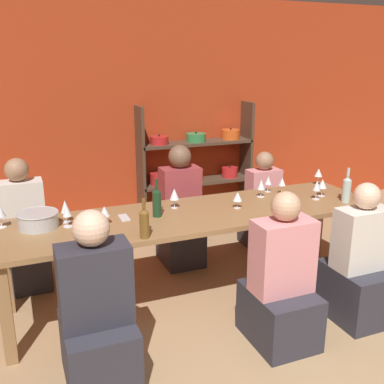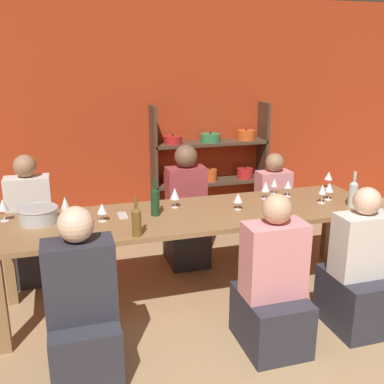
# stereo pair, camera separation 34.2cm
# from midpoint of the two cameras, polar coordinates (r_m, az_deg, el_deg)

# --- Properties ---
(wall_back_red) EXTENTS (8.80, 0.06, 2.70)m
(wall_back_red) POSITION_cam_midpoint_polar(r_m,az_deg,el_deg) (5.46, -4.02, 9.72)
(wall_back_red) COLOR #B23819
(wall_back_red) RESTS_ON ground_plane
(shelf_unit) EXTENTS (1.45, 0.30, 1.48)m
(shelf_unit) POSITION_cam_midpoint_polar(r_m,az_deg,el_deg) (5.61, 3.98, 2.62)
(shelf_unit) COLOR #4C3828
(shelf_unit) RESTS_ON ground_plane
(dining_table) EXTENTS (3.19, 0.85, 0.78)m
(dining_table) POSITION_cam_midpoint_polar(r_m,az_deg,el_deg) (3.74, 3.06, -3.80)
(dining_table) COLOR olive
(dining_table) RESTS_ON ground_plane
(mixing_bowl) EXTENTS (0.31, 0.31, 0.12)m
(mixing_bowl) POSITION_cam_midpoint_polar(r_m,az_deg,el_deg) (3.62, -16.43, -2.79)
(mixing_bowl) COLOR #B7BABC
(mixing_bowl) RESTS_ON dining_table
(wine_bottle_green) EXTENTS (0.08, 0.08, 0.31)m
(wine_bottle_green) POSITION_cam_midpoint_polar(r_m,az_deg,el_deg) (4.13, 22.05, -0.14)
(wine_bottle_green) COLOR #B2C6C1
(wine_bottle_green) RESTS_ON dining_table
(wine_bottle_dark) EXTENTS (0.07, 0.07, 0.29)m
(wine_bottle_dark) POSITION_cam_midpoint_polar(r_m,az_deg,el_deg) (3.20, -4.03, -3.71)
(wine_bottle_dark) COLOR brown
(wine_bottle_dark) RESTS_ON dining_table
(wine_bottle_amber) EXTENTS (0.07, 0.07, 0.32)m
(wine_bottle_amber) POSITION_cam_midpoint_polar(r_m,az_deg,el_deg) (3.61, -2.02, -1.14)
(wine_bottle_amber) COLOR #19381E
(wine_bottle_amber) RESTS_ON dining_table
(wine_glass_white_a) EXTENTS (0.07, 0.07, 0.15)m
(wine_glass_white_a) POSITION_cam_midpoint_polar(r_m,az_deg,el_deg) (4.29, 12.67, 1.10)
(wine_glass_white_a) COLOR white
(wine_glass_white_a) RESTS_ON dining_table
(wine_glass_empty_a) EXTENTS (0.08, 0.08, 0.16)m
(wine_glass_empty_a) POSITION_cam_midpoint_polar(r_m,az_deg,el_deg) (4.12, 11.68, 0.63)
(wine_glass_empty_a) COLOR white
(wine_glass_empty_a) RESTS_ON dining_table
(wine_glass_white_b) EXTENTS (0.08, 0.08, 0.17)m
(wine_glass_white_b) POSITION_cam_midpoint_polar(r_m,az_deg,el_deg) (3.80, 0.36, -0.29)
(wine_glass_white_b) COLOR white
(wine_glass_white_b) RESTS_ON dining_table
(wine_glass_empty_b) EXTENTS (0.07, 0.07, 0.17)m
(wine_glass_empty_b) POSITION_cam_midpoint_polar(r_m,az_deg,el_deg) (4.13, 18.53, 0.26)
(wine_glass_empty_b) COLOR white
(wine_glass_empty_b) RESTS_ON dining_table
(wine_glass_white_c) EXTENTS (0.08, 0.08, 0.16)m
(wine_glass_white_c) POSITION_cam_midpoint_polar(r_m,az_deg,el_deg) (4.25, 19.27, 0.50)
(wine_glass_white_c) COLOR white
(wine_glass_white_c) RESTS_ON dining_table
(wine_glass_red_a) EXTENTS (0.08, 0.08, 0.18)m
(wine_glass_red_a) POSITION_cam_midpoint_polar(r_m,az_deg,el_deg) (3.71, -20.51, -1.65)
(wine_glass_red_a) COLOR white
(wine_glass_red_a) RESTS_ON dining_table
(wine_glass_empty_c) EXTENTS (0.07, 0.07, 0.18)m
(wine_glass_empty_c) POSITION_cam_midpoint_polar(r_m,az_deg,el_deg) (3.64, -13.27, -1.43)
(wine_glass_empty_c) COLOR white
(wine_glass_empty_c) RESTS_ON dining_table
(wine_glass_white_d) EXTENTS (0.08, 0.08, 0.14)m
(wine_glass_white_d) POSITION_cam_midpoint_polar(r_m,az_deg,el_deg) (3.80, 8.45, -0.82)
(wine_glass_white_d) COLOR white
(wine_glass_white_d) RESTS_ON dining_table
(wine_glass_red_b) EXTENTS (0.07, 0.07, 0.16)m
(wine_glass_red_b) POSITION_cam_midpoint_polar(r_m,az_deg,el_deg) (3.55, -13.13, -2.09)
(wine_glass_red_b) COLOR white
(wine_glass_red_b) RESTS_ON dining_table
(wine_glass_white_e) EXTENTS (0.07, 0.07, 0.16)m
(wine_glass_white_e) POSITION_cam_midpoint_polar(r_m,az_deg,el_deg) (4.24, 14.38, 0.86)
(wine_glass_white_e) COLOR white
(wine_glass_white_e) RESTS_ON dining_table
(wine_glass_red_c) EXTENTS (0.08, 0.08, 0.14)m
(wine_glass_red_c) POSITION_cam_midpoint_polar(r_m,az_deg,el_deg) (3.53, -8.66, -2.20)
(wine_glass_red_c) COLOR white
(wine_glass_red_c) RESTS_ON dining_table
(wine_glass_red_d) EXTENTS (0.08, 0.08, 0.17)m
(wine_glass_red_d) POSITION_cam_midpoint_polar(r_m,az_deg,el_deg) (4.61, 19.02, 1.89)
(wine_glass_red_d) COLOR white
(wine_glass_red_d) RESTS_ON dining_table
(cell_phone) EXTENTS (0.07, 0.15, 0.01)m
(cell_phone) POSITION_cam_midpoint_polar(r_m,az_deg,el_deg) (3.65, -6.18, -3.00)
(cell_phone) COLOR silver
(cell_phone) RESTS_ON dining_table
(person_near_a) EXTENTS (0.44, 0.55, 1.16)m
(person_near_a) POSITION_cam_midpoint_polar(r_m,az_deg,el_deg) (3.01, -10.46, -15.38)
(person_near_a) COLOR #2D2D38
(person_near_a) RESTS_ON ground_plane
(person_far_a) EXTENTS (0.36, 0.44, 1.06)m
(person_far_a) POSITION_cam_midpoint_polar(r_m,az_deg,el_deg) (4.93, 12.08, -2.83)
(person_far_a) COLOR #2D2D38
(person_far_a) RESTS_ON ground_plane
(person_near_b) EXTENTS (0.43, 0.54, 1.14)m
(person_near_b) POSITION_cam_midpoint_polar(r_m,az_deg,el_deg) (3.32, 13.13, -12.49)
(person_near_b) COLOR #2D2D38
(person_near_b) RESTS_ON ground_plane
(person_far_b) EXTENTS (0.39, 0.49, 1.19)m
(person_far_b) POSITION_cam_midpoint_polar(r_m,az_deg,el_deg) (4.38, -17.55, -5.17)
(person_far_b) COLOR #2D2D38
(person_far_b) RESTS_ON ground_plane
(person_near_c) EXTENTS (0.41, 0.52, 1.12)m
(person_near_c) POSITION_cam_midpoint_polar(r_m,az_deg,el_deg) (3.74, 22.87, -10.10)
(person_near_c) COLOR #2D2D38
(person_near_c) RESTS_ON ground_plane
(person_far_c) EXTENTS (0.38, 0.48, 1.21)m
(person_far_c) POSITION_cam_midpoint_polar(r_m,az_deg,el_deg) (4.49, 1.43, -3.58)
(person_far_c) COLOR #2D2D38
(person_far_c) RESTS_ON ground_plane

